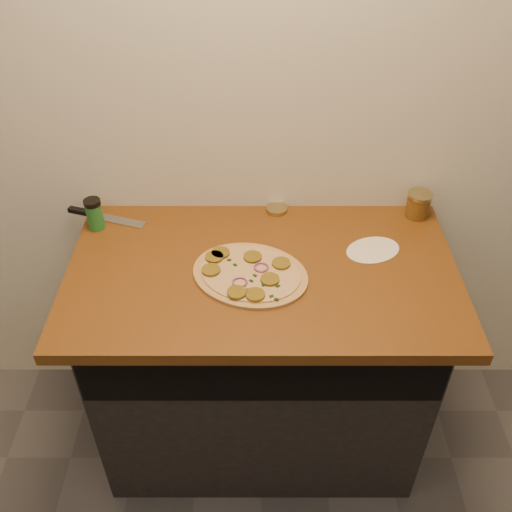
{
  "coord_description": "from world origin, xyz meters",
  "views": [
    {
      "loc": [
        -0.02,
        0.1,
        2.05
      ],
      "look_at": [
        -0.02,
        1.42,
        0.95
      ],
      "focal_mm": 40.0,
      "sensor_mm": 36.0,
      "label": 1
    }
  ],
  "objects_px": {
    "spice_shaker": "(95,214)",
    "pizza": "(249,274)",
    "salsa_jar": "(418,205)",
    "chefs_knife": "(99,216)"
  },
  "relations": [
    {
      "from": "spice_shaker",
      "to": "pizza",
      "type": "bearing_deg",
      "value": -25.35
    },
    {
      "from": "pizza",
      "to": "salsa_jar",
      "type": "bearing_deg",
      "value": 28.69
    },
    {
      "from": "chefs_knife",
      "to": "pizza",
      "type": "bearing_deg",
      "value": -30.31
    },
    {
      "from": "chefs_knife",
      "to": "spice_shaker",
      "type": "relative_size",
      "value": 2.55
    },
    {
      "from": "salsa_jar",
      "to": "spice_shaker",
      "type": "height_order",
      "value": "spice_shaker"
    },
    {
      "from": "spice_shaker",
      "to": "chefs_knife",
      "type": "bearing_deg",
      "value": 95.74
    },
    {
      "from": "pizza",
      "to": "spice_shaker",
      "type": "height_order",
      "value": "spice_shaker"
    },
    {
      "from": "chefs_knife",
      "to": "spice_shaker",
      "type": "xyz_separation_m",
      "value": [
        0.01,
        -0.06,
        0.05
      ]
    },
    {
      "from": "salsa_jar",
      "to": "spice_shaker",
      "type": "xyz_separation_m",
      "value": [
        -1.08,
        -0.07,
        0.01
      ]
    },
    {
      "from": "pizza",
      "to": "spice_shaker",
      "type": "bearing_deg",
      "value": 154.65
    }
  ]
}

